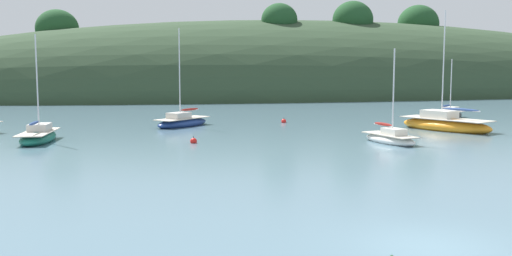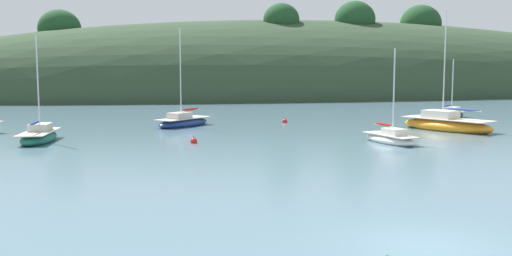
{
  "view_description": "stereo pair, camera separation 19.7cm",
  "coord_description": "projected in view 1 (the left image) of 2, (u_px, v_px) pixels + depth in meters",
  "views": [
    {
      "loc": [
        -8.37,
        -13.71,
        5.0
      ],
      "look_at": [
        0.0,
        20.0,
        1.2
      ],
      "focal_mm": 40.08,
      "sensor_mm": 36.0,
      "label": 1
    },
    {
      "loc": [
        -8.18,
        -13.76,
        5.0
      ],
      "look_at": [
        0.0,
        20.0,
        1.2
      ],
      "focal_mm": 40.08,
      "sensor_mm": 36.0,
      "label": 2
    }
  ],
  "objects": [
    {
      "name": "far_shoreline_hill",
      "position": [
        317.0,
        95.0,
        96.56
      ],
      "size": [
        150.0,
        36.0,
        27.99
      ],
      "color": "#2D422B",
      "rests_on": "ground"
    },
    {
      "name": "mooring_buoy_channel",
      "position": [
        284.0,
        121.0,
        50.26
      ],
      "size": [
        0.44,
        0.44,
        0.54
      ],
      "color": "red",
      "rests_on": "ground"
    },
    {
      "name": "ground_plane",
      "position": [
        430.0,
        247.0,
        15.78
      ],
      "size": [
        400.0,
        400.0,
        0.0
      ],
      "primitive_type": "plane",
      "color": "slate"
    },
    {
      "name": "sailboat_teal_outer",
      "position": [
        182.0,
        122.0,
        47.25
      ],
      "size": [
        5.46,
        5.24,
        8.25
      ],
      "color": "navy",
      "rests_on": "ground"
    },
    {
      "name": "mooring_buoy_inner",
      "position": [
        194.0,
        141.0,
        37.01
      ],
      "size": [
        0.44,
        0.44,
        0.54
      ],
      "color": "red",
      "rests_on": "ground"
    },
    {
      "name": "sailboat_red_portside",
      "position": [
        38.0,
        136.0,
        37.6
      ],
      "size": [
        2.6,
        5.79,
        7.24
      ],
      "color": "#196B56",
      "rests_on": "ground"
    },
    {
      "name": "sailboat_blue_center",
      "position": [
        449.0,
        115.0,
        54.54
      ],
      "size": [
        5.02,
        4.38,
        5.8
      ],
      "color": "#232328",
      "rests_on": "ground"
    },
    {
      "name": "sailboat_black_sloop",
      "position": [
        390.0,
        138.0,
        37.03
      ],
      "size": [
        2.44,
        4.82,
        6.26
      ],
      "color": "white",
      "rests_on": "ground"
    },
    {
      "name": "sailboat_grey_yawl",
      "position": [
        445.0,
        124.0,
        44.42
      ],
      "size": [
        5.56,
        8.05,
        9.5
      ],
      "color": "orange",
      "rests_on": "ground"
    }
  ]
}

